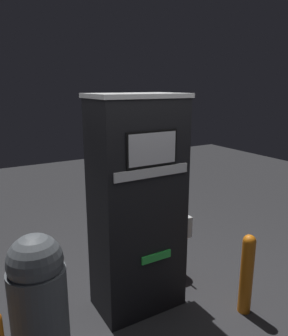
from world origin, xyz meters
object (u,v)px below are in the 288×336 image
object	(u,v)px
safety_bollard	(247,272)
squeegee_bucket	(175,264)
trash_bin	(39,306)
gas_pump	(137,206)

from	to	relation	value
safety_bollard	squeegee_bucket	xyz separation A→B (m)	(-0.23, 0.85, -0.27)
trash_bin	squeegee_bucket	xyz separation A→B (m)	(1.65, 0.57, -0.44)
safety_bollard	trash_bin	world-z (taller)	trash_bin
gas_pump	trash_bin	bearing A→B (deg)	-160.28
safety_bollard	squeegee_bucket	bearing A→B (deg)	105.17
trash_bin	squeegee_bucket	size ratio (longest dim) A/B	1.67
safety_bollard	trash_bin	bearing A→B (deg)	171.79
trash_bin	gas_pump	bearing A→B (deg)	19.72
safety_bollard	squeegee_bucket	size ratio (longest dim) A/B	1.18
safety_bollard	trash_bin	distance (m)	1.91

